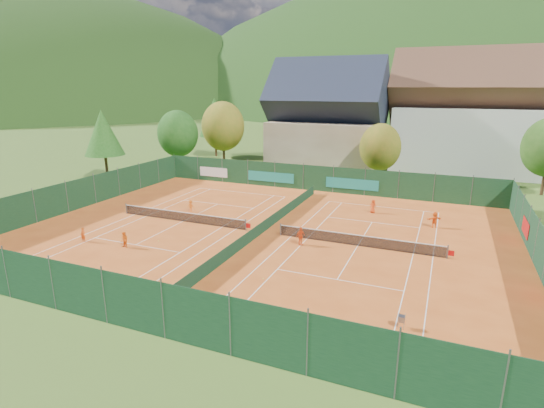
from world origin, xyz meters
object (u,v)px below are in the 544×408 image
Objects in this scene: ball_hopper at (402,318)px; player_right_near at (301,236)px; player_right_far_b at (435,220)px; chalet at (327,124)px; player_left_far at (191,206)px; player_right_far_a at (373,206)px; player_left_mid at (124,240)px; player_left_near at (83,235)px; hotel_block_a at (469,119)px.

player_right_near reaches higher than ball_hopper.
chalet is at bearing -85.69° from player_right_far_b.
player_left_far is 0.88× the size of player_right_far_a.
player_left_near is at bearing -167.93° from player_left_mid.
hotel_block_a is 18.31× the size of player_left_near.
player_right_far_a is at bearing -53.98° from player_right_far_b.
chalet reaches higher than player_left_near.
hotel_block_a is 42.00m from player_left_far.
chalet is at bearing 110.73° from ball_hopper.
player_right_far_a is (-8.47, -26.56, -6.71)m from hotel_block_a.
hotel_block_a is 28.67m from player_right_far_a.
player_right_far_b reaches higher than player_left_near.
chalet is 20.25× the size of ball_hopper.
player_right_far_b is (22.28, 4.04, 0.12)m from player_left_far.
ball_hopper is 0.68× the size of player_left_far.
ball_hopper is 20.68m from player_right_far_a.
hotel_block_a is at bearing -131.02° from player_left_far.
player_right_near is 11.53m from player_right_far_a.
player_left_mid is at bearing 3.81° from player_left_near.
ball_hopper is 0.60× the size of player_right_far_a.
player_left_mid is (-24.36, -43.17, -6.75)m from hotel_block_a.
player_left_near is at bearing -103.93° from chalet.
player_right_far_a is at bearing 9.52° from player_right_near.
player_right_far_a is 0.94× the size of player_right_far_b.
hotel_block_a is 47.29m from ball_hopper.
ball_hopper is at bearing -7.11° from player_left_near.
player_left_near is (-24.66, 3.26, 0.03)m from ball_hopper.
player_left_near reaches higher than ball_hopper.
player_left_near is 17.17m from player_right_near.
chalet reaches higher than player_right_far_b.
player_left_far reaches higher than player_left_near.
ball_hopper is 0.63× the size of player_left_mid.
ball_hopper is (15.38, -40.66, -6.07)m from chalet.
hotel_block_a is 16.09× the size of player_right_far_a.
player_left_near is at bearing 68.79° from player_left_far.
player_left_mid is at bearing -119.44° from hotel_block_a.
player_left_far is (-21.42, 13.63, 0.04)m from ball_hopper.
player_left_far is (-25.04, -33.02, -6.79)m from hotel_block_a.
player_right_far_b is at bearing 87.23° from ball_hopper.
player_left_near is 10.87m from player_left_far.
chalet is 28.76m from player_right_far_b.
player_right_near reaches higher than player_right_far_a.
player_right_near reaches higher than player_left_mid.
player_right_near reaches higher than player_right_far_b.
hotel_block_a reaches higher than player_left_near.
player_right_near is at bearing 33.67° from player_left_mid.
chalet reaches higher than player_right_far_a.
player_right_near is 12.67m from player_right_far_b.
player_right_far_b is (25.52, 14.41, 0.12)m from player_left_near.
hotel_block_a reaches higher than player_left_mid.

